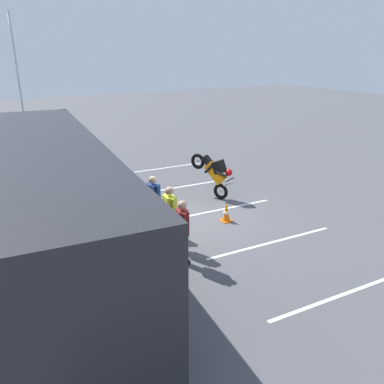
% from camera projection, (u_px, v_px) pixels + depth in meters
% --- Properties ---
extents(ground_plane, '(80.00, 80.00, 0.00)m').
position_uv_depth(ground_plane, '(195.00, 221.00, 12.92)').
color(ground_plane, '#4C4C51').
extents(tour_bus, '(11.30, 3.37, 3.25)m').
position_uv_depth(tour_bus, '(52.00, 206.00, 9.74)').
color(tour_bus, '#26262B').
rests_on(tour_bus, ground_plane).
extents(spectator_far_left, '(0.57, 0.38, 1.76)m').
position_uv_depth(spectator_far_left, '(182.00, 227.00, 9.99)').
color(spectator_far_left, black).
rests_on(spectator_far_left, ground_plane).
extents(spectator_left, '(0.58, 0.34, 1.82)m').
position_uv_depth(spectator_left, '(170.00, 212.00, 10.80)').
color(spectator_left, black).
rests_on(spectator_left, ground_plane).
extents(spectator_centre, '(0.58, 0.37, 1.79)m').
position_uv_depth(spectator_centre, '(153.00, 199.00, 11.82)').
color(spectator_centre, '#473823').
rests_on(spectator_centre, ground_plane).
extents(parked_motorcycle_silver, '(2.04, 0.68, 0.99)m').
position_uv_depth(parked_motorcycle_silver, '(131.00, 225.00, 11.42)').
color(parked_motorcycle_silver, black).
rests_on(parked_motorcycle_silver, ground_plane).
extents(stunt_motorcycle, '(1.85, 1.13, 1.73)m').
position_uv_depth(stunt_motorcycle, '(214.00, 172.00, 14.61)').
color(stunt_motorcycle, black).
rests_on(stunt_motorcycle, ground_plane).
extents(flagpole, '(0.78, 0.36, 6.69)m').
position_uv_depth(flagpole, '(22.00, 102.00, 15.85)').
color(flagpole, silver).
rests_on(flagpole, ground_plane).
extents(traffic_cone, '(0.34, 0.34, 0.63)m').
position_uv_depth(traffic_cone, '(226.00, 212.00, 12.79)').
color(traffic_cone, orange).
rests_on(traffic_cone, ground_plane).
extents(bay_line_a, '(0.26, 4.76, 0.01)m').
position_uv_depth(bay_line_a, '(351.00, 292.00, 9.11)').
color(bay_line_a, white).
rests_on(bay_line_a, ground_plane).
extents(bay_line_b, '(0.25, 4.34, 0.01)m').
position_uv_depth(bay_line_b, '(271.00, 242.00, 11.44)').
color(bay_line_b, white).
rests_on(bay_line_b, ground_plane).
extents(bay_line_c, '(0.24, 4.17, 0.01)m').
position_uv_depth(bay_line_c, '(219.00, 210.00, 13.78)').
color(bay_line_c, white).
rests_on(bay_line_c, ground_plane).
extents(bay_line_d, '(0.25, 4.37, 0.01)m').
position_uv_depth(bay_line_d, '(182.00, 187.00, 16.11)').
color(bay_line_d, white).
rests_on(bay_line_d, ground_plane).
extents(bay_line_e, '(0.27, 4.96, 0.01)m').
position_uv_depth(bay_line_e, '(154.00, 169.00, 18.44)').
color(bay_line_e, white).
rests_on(bay_line_e, ground_plane).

